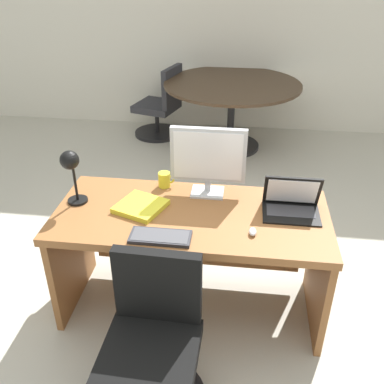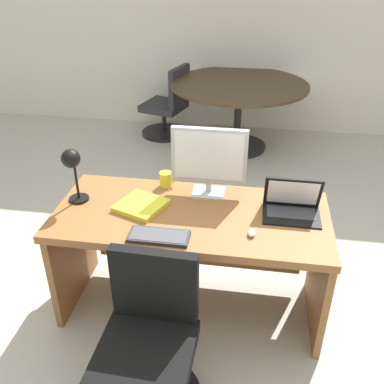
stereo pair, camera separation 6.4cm
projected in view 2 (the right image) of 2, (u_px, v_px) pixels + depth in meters
name	position (u px, v px, depth m)	size (l,w,h in m)	color
ground	(216.00, 193.00, 4.15)	(12.00, 12.00, 0.00)	#B7B2A3
back_wall	(236.00, 11.00, 4.99)	(10.00, 0.10, 2.80)	silver
desk	(192.00, 236.00, 2.64)	(1.59, 0.72, 0.72)	brown
monitor	(209.00, 158.00, 2.58)	(0.45, 0.16, 0.43)	#B7BABF
laptop	(292.00, 202.00, 2.48)	(0.32, 0.24, 0.22)	black
keyboard	(159.00, 236.00, 2.29)	(0.33, 0.14, 0.02)	#2D2D33
mouse	(252.00, 233.00, 2.31)	(0.04, 0.07, 0.03)	silver
desk_lamp	(72.00, 165.00, 2.49)	(0.12, 0.14, 0.35)	black
book	(141.00, 205.00, 2.55)	(0.33, 0.33, 0.03)	yellow
coffee_mug	(166.00, 179.00, 2.76)	(0.10, 0.08, 0.10)	yellow
office_chair	(149.00, 351.00, 2.14)	(0.56, 0.56, 0.82)	black
meeting_table	(239.00, 99.00, 4.78)	(1.50, 1.50, 0.76)	black
meeting_chair_near	(168.00, 109.00, 5.23)	(0.59, 0.57, 0.86)	black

